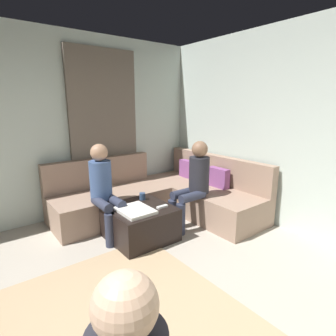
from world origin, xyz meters
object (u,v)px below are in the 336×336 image
(game_remote, at_px, (162,207))
(person_on_couch_side, at_px, (104,187))
(coffee_mug, at_px, (142,196))
(ottoman, at_px, (140,223))
(person_on_couch_back, at_px, (194,181))
(sectional_couch, at_px, (163,196))

(game_remote, height_order, person_on_couch_side, person_on_couch_side)
(coffee_mug, relative_size, person_on_couch_side, 0.08)
(ottoman, bearing_deg, person_on_couch_back, 79.94)
(sectional_couch, distance_m, game_remote, 0.86)
(sectional_couch, height_order, game_remote, sectional_couch)
(sectional_couch, distance_m, person_on_couch_back, 0.74)
(game_remote, relative_size, person_on_couch_back, 0.12)
(game_remote, bearing_deg, sectional_couch, 142.86)
(ottoman, bearing_deg, sectional_couch, 124.13)
(sectional_couch, distance_m, ottoman, 0.89)
(person_on_couch_back, bearing_deg, game_remote, 94.06)
(person_on_couch_back, bearing_deg, sectional_couch, 4.95)
(coffee_mug, xyz_separation_m, person_on_couch_back, (0.36, 0.61, 0.19))
(ottoman, height_order, game_remote, game_remote)
(person_on_couch_back, distance_m, person_on_couch_side, 1.20)
(sectional_couch, relative_size, person_on_couch_back, 2.12)
(coffee_mug, xyz_separation_m, game_remote, (0.40, 0.04, -0.04))
(game_remote, distance_m, person_on_couch_back, 0.61)
(person_on_couch_side, bearing_deg, sectional_couch, -171.89)
(person_on_couch_back, bearing_deg, ottoman, 79.94)
(sectional_couch, relative_size, person_on_couch_side, 2.12)
(sectional_couch, xyz_separation_m, person_on_couch_side, (0.15, -1.04, 0.38))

